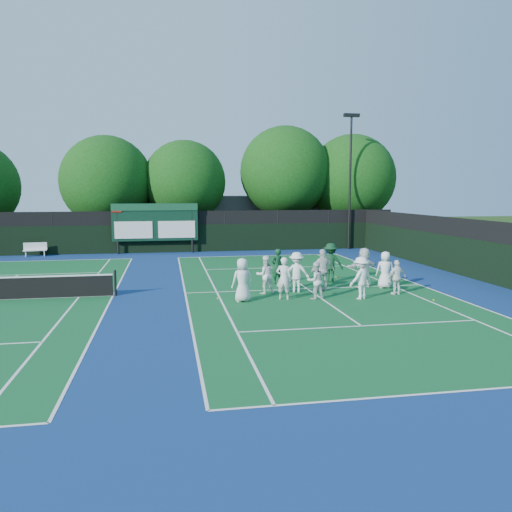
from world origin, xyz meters
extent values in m
plane|color=#1D390F|center=(0.00, 0.00, 0.00)|extent=(120.00, 120.00, 0.00)
cube|color=navy|center=(-6.00, 1.00, 0.00)|extent=(34.00, 32.00, 0.01)
cube|color=#115527|center=(0.00, 1.00, 0.01)|extent=(10.97, 23.77, 0.00)
cube|color=white|center=(0.00, -10.88, 0.01)|extent=(10.97, 0.08, 0.00)
cube|color=white|center=(0.00, 12.88, 0.01)|extent=(10.97, 0.08, 0.00)
cube|color=white|center=(-5.49, 1.00, 0.01)|extent=(0.08, 23.77, 0.00)
cube|color=white|center=(5.49, 1.00, 0.01)|extent=(0.08, 23.77, 0.00)
cube|color=white|center=(-4.12, 1.00, 0.01)|extent=(0.08, 23.77, 0.00)
cube|color=white|center=(4.12, 1.00, 0.01)|extent=(0.08, 23.77, 0.00)
cube|color=white|center=(0.00, -5.40, 0.01)|extent=(8.23, 0.08, 0.00)
cube|color=white|center=(0.00, 7.40, 0.01)|extent=(8.23, 0.08, 0.00)
cube|color=white|center=(0.00, 1.00, 0.01)|extent=(0.08, 12.80, 0.00)
cube|color=white|center=(-14.00, 12.88, 0.01)|extent=(10.97, 0.08, 0.00)
cube|color=white|center=(-8.52, 1.00, 0.01)|extent=(0.08, 23.77, 0.00)
cube|color=white|center=(-9.88, 1.00, 0.01)|extent=(0.08, 23.77, 0.00)
cube|color=white|center=(-14.00, 7.40, 0.01)|extent=(8.23, 0.08, 0.00)
cube|color=black|center=(-6.00, 16.00, 1.00)|extent=(34.00, 0.08, 2.00)
cube|color=black|center=(-6.00, 16.00, 2.50)|extent=(34.00, 0.05, 1.00)
cube|color=black|center=(9.00, 1.00, 1.00)|extent=(0.08, 32.00, 2.00)
cube|color=black|center=(9.00, 1.00, 2.50)|extent=(0.05, 32.00, 1.00)
cylinder|color=black|center=(-9.60, 15.60, 1.75)|extent=(0.16, 0.16, 3.50)
cylinder|color=black|center=(-4.40, 15.60, 1.75)|extent=(0.16, 0.16, 3.50)
cube|color=black|center=(-7.00, 15.60, 2.20)|extent=(6.00, 0.15, 2.60)
cube|color=#134428|center=(-7.00, 15.50, 3.30)|extent=(6.00, 0.05, 0.50)
cube|color=silver|center=(-8.50, 15.50, 1.70)|extent=(2.60, 0.04, 1.20)
cube|color=silver|center=(-5.50, 15.50, 1.70)|extent=(2.60, 0.04, 1.20)
cube|color=#A1140D|center=(-9.60, 15.50, 3.20)|extent=(0.70, 0.04, 0.50)
cube|color=#5C5C61|center=(-2.00, 24.00, 2.00)|extent=(18.00, 6.00, 4.00)
cylinder|color=black|center=(7.50, 15.70, 5.00)|extent=(0.16, 0.16, 10.00)
cube|color=black|center=(7.50, 15.70, 10.00)|extent=(1.20, 0.30, 0.25)
cylinder|color=black|center=(-8.40, 1.00, 0.55)|extent=(0.10, 0.10, 1.10)
cube|color=white|center=(-15.05, 15.30, 0.42)|extent=(1.53, 0.64, 0.06)
cube|color=white|center=(-15.05, 15.45, 0.69)|extent=(1.47, 0.31, 0.49)
cube|color=white|center=(-15.65, 15.30, 0.20)|extent=(0.12, 0.35, 0.40)
cube|color=white|center=(-14.46, 15.30, 0.20)|extent=(0.12, 0.35, 0.40)
cylinder|color=black|center=(-10.64, 19.50, 1.26)|extent=(0.44, 0.44, 2.52)
sphere|color=#0D3B0E|center=(-10.64, 19.50, 5.14)|extent=(6.97, 6.97, 6.97)
sphere|color=#0D3B0E|center=(-10.04, 19.80, 4.44)|extent=(4.88, 4.88, 4.88)
cylinder|color=black|center=(-4.72, 19.50, 1.36)|extent=(0.44, 0.44, 2.73)
sphere|color=#0D3B0E|center=(-4.72, 19.50, 5.15)|extent=(6.45, 6.45, 6.45)
sphere|color=#0D3B0E|center=(-4.12, 19.80, 4.50)|extent=(4.52, 4.52, 4.52)
cylinder|color=black|center=(3.36, 19.50, 1.61)|extent=(0.44, 0.44, 3.23)
sphere|color=#0D3B0E|center=(3.36, 19.50, 5.98)|extent=(7.33, 7.33, 7.33)
sphere|color=#0D3B0E|center=(3.96, 19.80, 5.24)|extent=(5.13, 5.13, 5.13)
cylinder|color=black|center=(9.08, 19.50, 1.38)|extent=(0.44, 0.44, 2.76)
sphere|color=#0D3B0E|center=(9.08, 19.50, 5.48)|extent=(7.23, 7.23, 7.23)
sphere|color=#0D3B0E|center=(9.68, 19.80, 4.75)|extent=(5.06, 5.06, 5.06)
sphere|color=yellow|center=(4.34, -2.30, 0.03)|extent=(0.07, 0.07, 0.07)
sphere|color=yellow|center=(-4.22, -0.47, 0.03)|extent=(0.07, 0.07, 0.07)
sphere|color=yellow|center=(2.26, 3.56, 0.03)|extent=(0.07, 0.07, 0.07)
sphere|color=yellow|center=(0.70, 0.75, 0.03)|extent=(0.07, 0.07, 0.07)
imported|color=silver|center=(-3.28, -1.05, 0.88)|extent=(0.95, 0.70, 1.76)
imported|color=silver|center=(-1.56, -0.97, 0.88)|extent=(0.75, 0.64, 1.76)
imported|color=silver|center=(-0.27, -1.08, 0.77)|extent=(0.86, 0.74, 1.53)
imported|color=white|center=(1.57, -1.44, 0.88)|extent=(1.30, 1.06, 1.76)
imported|color=white|center=(3.41, -0.87, 0.75)|extent=(0.93, 0.53, 1.50)
imported|color=white|center=(-2.08, 0.32, 0.83)|extent=(0.86, 0.70, 1.65)
imported|color=white|center=(-0.67, 0.40, 0.88)|extent=(1.27, 0.93, 1.77)
imported|color=silver|center=(0.54, 0.43, 0.94)|extent=(1.16, 0.62, 1.88)
imported|color=white|center=(2.66, 0.94, 0.92)|extent=(1.79, 1.05, 1.84)
imported|color=white|center=(3.54, 0.58, 0.85)|extent=(0.96, 0.77, 1.69)
imported|color=#103C20|center=(-1.06, 2.51, 0.84)|extent=(0.71, 0.58, 1.68)
imported|color=#0E361C|center=(1.57, 2.45, 0.95)|extent=(1.36, 0.96, 1.91)
camera|label=1|loc=(-6.22, -20.44, 4.39)|focal=35.00mm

